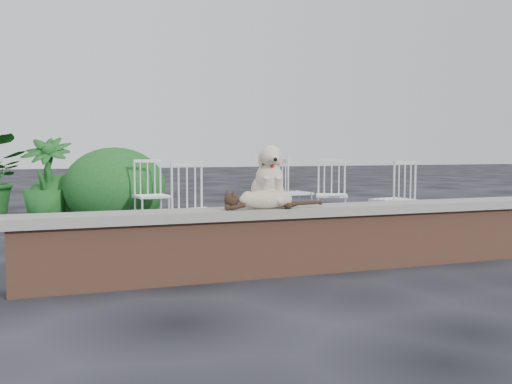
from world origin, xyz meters
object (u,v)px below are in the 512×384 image
object	(u,v)px
cat	(265,198)
chair_c	(393,199)
dog	(267,176)
chair_d	(332,194)
chair_b	(152,195)
potted_plant_b	(47,181)
chair_e	(294,192)
chair_a	(197,209)

from	to	relation	value
cat	chair_c	distance (m)	2.82
dog	chair_c	xyz separation A→B (m)	(2.23, 1.45, -0.38)
chair_d	cat	bearing A→B (deg)	-101.05
chair_c	chair_d	distance (m)	0.99
chair_d	chair_b	xyz separation A→B (m)	(-2.31, 0.72, 0.00)
dog	potted_plant_b	size ratio (longest dim) A/B	0.43
chair_e	chair_a	bearing A→B (deg)	130.94
chair_a	chair_c	world-z (taller)	same
chair_c	chair_d	bearing A→B (deg)	-81.27
chair_e	chair_c	size ratio (longest dim) A/B	1.00
chair_e	chair_c	bearing A→B (deg)	-160.29
chair_d	chair_b	size ratio (longest dim) A/B	1.00
chair_d	potted_plant_b	size ratio (longest dim) A/B	0.75
chair_e	chair_b	bearing A→B (deg)	82.27
cat	chair_e	distance (m)	3.52
chair_a	potted_plant_b	size ratio (longest dim) A/B	0.75
dog	chair_c	distance (m)	2.69
dog	chair_a	bearing A→B (deg)	114.65
cat	chair_d	distance (m)	3.19
chair_c	chair_d	size ratio (longest dim) A/B	1.00
chair_a	potted_plant_b	distance (m)	3.52
cat	chair_c	bearing A→B (deg)	41.18
cat	chair_e	xyz separation A→B (m)	(1.65, 3.11, -0.20)
dog	potted_plant_b	xyz separation A→B (m)	(-1.75, 4.28, -0.22)
chair_b	chair_e	bearing A→B (deg)	-9.87
chair_c	chair_b	xyz separation A→B (m)	(-2.67, 1.64, 0.00)
cat	potted_plant_b	distance (m)	4.73
dog	chair_b	size ratio (longest dim) A/B	0.57
chair_e	chair_d	bearing A→B (deg)	-156.87
dog	chair_e	size ratio (longest dim) A/B	0.57
dog	cat	distance (m)	0.25
chair_e	chair_c	distance (m)	1.64
chair_a	chair_d	xyz separation A→B (m)	(2.22, 1.32, 0.00)
dog	chair_b	distance (m)	3.15
chair_d	chair_a	bearing A→B (deg)	-122.61
chair_e	chair_a	size ratio (longest dim) A/B	1.00
chair_c	chair_b	world-z (taller)	same
chair_c	cat	bearing A→B (deg)	22.28
dog	chair_d	bearing A→B (deg)	58.17
dog	potted_plant_b	distance (m)	4.63
chair_a	potted_plant_b	world-z (taller)	potted_plant_b
cat	chair_e	world-z (taller)	chair_e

